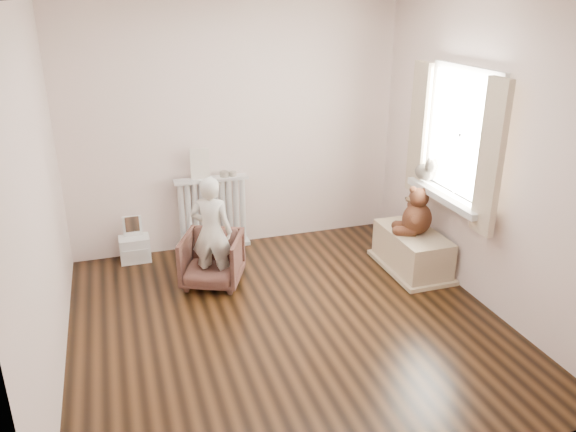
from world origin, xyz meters
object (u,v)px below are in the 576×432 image
object	(u,v)px
radiator	(213,216)
plush_cat	(425,171)
toy_bench	(412,251)
teddy_bear	(418,209)
child	(212,232)
armchair	(212,259)
toy_vanity	(134,237)

from	to	relation	value
radiator	plush_cat	world-z (taller)	plush_cat
toy_bench	teddy_bear	xyz separation A→B (m)	(0.01, -0.03, 0.47)
child	teddy_bear	bearing A→B (deg)	-164.22
armchair	teddy_bear	distance (m)	2.07
armchair	toy_bench	bearing A→B (deg)	15.15
radiator	plush_cat	distance (m)	2.28
toy_bench	radiator	bearing A→B (deg)	149.07
toy_bench	plush_cat	xyz separation A→B (m)	(0.14, 0.12, 0.80)
radiator	armchair	size ratio (longest dim) A/B	1.48
radiator	toy_vanity	distance (m)	0.86
teddy_bear	plush_cat	distance (m)	0.38
radiator	child	distance (m)	0.86
armchair	toy_bench	xyz separation A→B (m)	(1.99, -0.32, -0.05)
toy_vanity	plush_cat	world-z (taller)	plush_cat
child	teddy_bear	world-z (taller)	child
armchair	toy_bench	size ratio (longest dim) A/B	0.64
armchair	child	distance (m)	0.31
toy_bench	plush_cat	size ratio (longest dim) A/B	2.92
child	toy_bench	bearing A→B (deg)	-163.45
child	plush_cat	distance (m)	2.18
radiator	teddy_bear	size ratio (longest dim) A/B	1.72
toy_bench	teddy_bear	bearing A→B (deg)	-76.66
toy_vanity	child	bearing A→B (deg)	-49.25
toy_bench	child	bearing A→B (deg)	172.36
toy_vanity	armchair	xyz separation A→B (m)	(0.69, -0.75, -0.02)
toy_vanity	child	xyz separation A→B (m)	(0.69, -0.80, 0.29)
child	teddy_bear	xyz separation A→B (m)	(2.00, -0.30, 0.11)
armchair	teddy_bear	world-z (taller)	teddy_bear
radiator	toy_vanity	xyz separation A→B (m)	(-0.85, -0.03, -0.11)
radiator	child	world-z (taller)	child
toy_vanity	armchair	distance (m)	1.02
armchair	toy_vanity	bearing A→B (deg)	156.78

